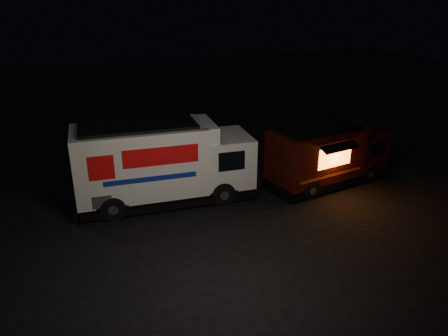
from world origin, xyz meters
TOP-DOWN VIEW (x-y plane):
  - ground at (0.00, 0.00)m, footprint 80.00×80.00m
  - white_truck at (-0.62, 2.90)m, footprint 7.42×3.17m
  - red_truck at (6.35, 1.86)m, footprint 5.92×2.82m

SIDE VIEW (x-z plane):
  - ground at x=0.00m, z-range 0.00..0.00m
  - red_truck at x=6.35m, z-range 0.00..2.65m
  - white_truck at x=-0.62m, z-range 0.00..3.27m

